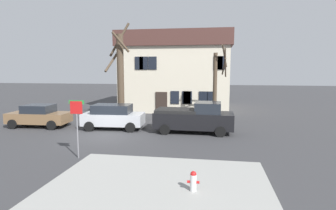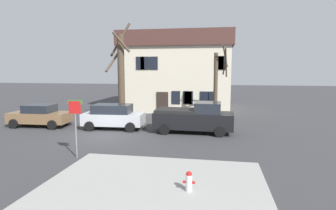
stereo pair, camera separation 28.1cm
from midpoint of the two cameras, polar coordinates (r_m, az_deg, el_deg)
The scene contains 10 objects.
ground_plane at distance 18.39m, azimuth -12.21°, elevation -6.23°, with size 120.00×120.00×0.00m, color #38383A.
sidewalk_slab at distance 9.72m, azimuth -3.22°, elevation -18.29°, with size 8.02×8.13×0.12m, color #999993.
building_main at distance 30.70m, azimuth 2.53°, elevation 6.85°, with size 11.18×9.34×7.89m.
tree_bare_near at distance 23.23m, azimuth -9.18°, elevation 6.07°, with size 2.12×2.12×8.02m.
tree_bare_mid at distance 22.86m, azimuth 10.20°, elevation 4.13°, with size 1.11×1.75×6.10m.
car_brown_sedan at distance 22.88m, azimuth -24.17°, elevation -1.94°, with size 4.43×2.22×1.65m.
car_silver_wagon at distance 20.37m, azimuth -10.63°, elevation -2.24°, with size 4.34×2.27×1.76m.
pickup_truck_black at distance 18.95m, azimuth 5.76°, elevation -2.61°, with size 5.27×2.32×2.07m.
fire_hydrant at distance 9.93m, azimuth 5.10°, elevation -15.06°, with size 0.42×0.22×0.70m.
street_sign_pole at distance 14.04m, azimuth -17.73°, elevation -2.46°, with size 0.76×0.07×2.79m.
Camera 2 is at (7.02, -16.48, 4.26)m, focal length 30.09 mm.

